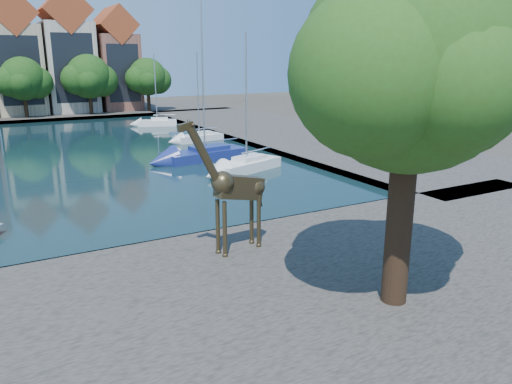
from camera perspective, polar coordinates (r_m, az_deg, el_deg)
ground at (r=21.40m, az=-17.91°, el=-7.60°), size 160.00×160.00×0.00m
water_basin at (r=44.40m, az=-24.18°, el=3.53°), size 38.00×50.00×0.08m
near_quay at (r=15.15m, az=-12.43°, el=-16.11°), size 50.00×14.00×0.50m
far_quay at (r=76.02m, az=-26.54°, el=7.80°), size 60.00×16.00×0.50m
right_quay at (r=52.55m, az=4.09°, el=6.70°), size 14.00×52.00×0.50m
plane_tree at (r=15.22m, az=17.68°, el=13.16°), size 8.32×6.40×10.62m
townhouse_east_inner at (r=75.72m, az=-25.68°, el=13.58°), size 5.94×9.18×15.79m
townhouse_east_mid at (r=76.46m, az=-20.72°, el=14.37°), size 6.43×9.18×16.65m
townhouse_east_end at (r=77.74m, az=-15.79°, el=14.03°), size 5.44×9.18×14.43m
far_tree_mid_east at (r=70.31m, az=-25.03°, el=11.50°), size 7.02×5.40×7.52m
far_tree_east at (r=71.38m, az=-18.51°, el=12.25°), size 7.54×5.80×7.84m
far_tree_far_east at (r=73.31m, az=-12.23°, el=12.61°), size 6.76×5.20×7.36m
giraffe_statue at (r=19.32m, az=-2.61°, el=0.50°), size 3.74×1.04×5.35m
sailboat_right_a at (r=35.81m, az=-1.09°, el=3.34°), size 5.89×3.76×9.55m
sailboat_right_b at (r=39.97m, az=-5.87°, el=4.56°), size 7.07×3.35×12.29m
sailboat_right_c at (r=48.71m, az=-6.51°, el=6.37°), size 4.71×2.07×8.31m
sailboat_right_d at (r=60.63m, az=-11.23°, el=7.95°), size 4.72×2.86×8.28m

